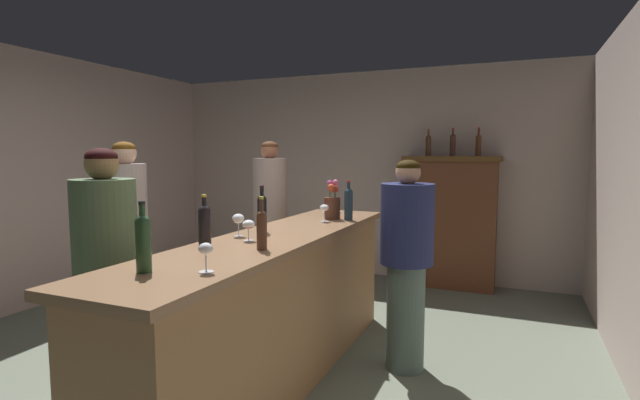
{
  "coord_description": "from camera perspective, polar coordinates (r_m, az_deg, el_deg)",
  "views": [
    {
      "loc": [
        1.91,
        -2.71,
        1.58
      ],
      "look_at": [
        0.72,
        0.1,
        1.28
      ],
      "focal_mm": 26.15,
      "sensor_mm": 36.0,
      "label": 1
    }
  ],
  "objects": [
    {
      "name": "floor",
      "position": [
        3.67,
        -11.77,
        -19.95
      ],
      "size": [
        8.09,
        8.09,
        0.0
      ],
      "primitive_type": "plane",
      "color": "slate",
      "rests_on": "ground"
    },
    {
      "name": "wall_back",
      "position": [
        6.19,
        4.89,
        3.18
      ],
      "size": [
        5.4,
        0.12,
        2.63
      ],
      "primitive_type": "cube",
      "color": "#C0AA9F",
      "rests_on": "ground"
    },
    {
      "name": "bar_counter",
      "position": [
        3.3,
        -5.56,
        -13.12
      ],
      "size": [
        0.65,
        3.03,
        1.03
      ],
      "color": "#956942",
      "rests_on": "ground"
    },
    {
      "name": "display_cabinet",
      "position": [
        5.7,
        15.65,
        -2.29
      ],
      "size": [
        1.11,
        0.37,
        1.55
      ],
      "color": "#59301C",
      "rests_on": "ground"
    },
    {
      "name": "wine_bottle_merlot",
      "position": [
        3.87,
        3.51,
        -0.28
      ],
      "size": [
        0.07,
        0.07,
        0.33
      ],
      "color": "#1D2F3A",
      "rests_on": "bar_counter"
    },
    {
      "name": "wine_bottle_pinot",
      "position": [
        3.29,
        -7.11,
        -1.39
      ],
      "size": [
        0.07,
        0.07,
        0.33
      ],
      "color": "black",
      "rests_on": "bar_counter"
    },
    {
      "name": "wine_bottle_riesling",
      "position": [
        2.69,
        -7.15,
        -3.34
      ],
      "size": [
        0.06,
        0.06,
        0.31
      ],
      "color": "#4B2C1D",
      "rests_on": "bar_counter"
    },
    {
      "name": "wine_bottle_syrah",
      "position": [
        2.31,
        -20.82,
        -4.6
      ],
      "size": [
        0.07,
        0.07,
        0.33
      ],
      "color": "#254628",
      "rests_on": "bar_counter"
    },
    {
      "name": "wine_bottle_malbec",
      "position": [
        2.87,
        -13.95,
        -2.73
      ],
      "size": [
        0.08,
        0.08,
        0.31
      ],
      "color": "black",
      "rests_on": "bar_counter"
    },
    {
      "name": "wine_glass_front",
      "position": [
        2.98,
        -8.75,
        -3.09
      ],
      "size": [
        0.08,
        0.08,
        0.14
      ],
      "color": "white",
      "rests_on": "bar_counter"
    },
    {
      "name": "wine_glass_mid",
      "position": [
        3.77,
        0.53,
        -1.08
      ],
      "size": [
        0.07,
        0.07,
        0.14
      ],
      "color": "white",
      "rests_on": "bar_counter"
    },
    {
      "name": "wine_glass_rear",
      "position": [
        3.15,
        -9.98,
        -2.33
      ],
      "size": [
        0.08,
        0.08,
        0.15
      ],
      "color": "white",
      "rests_on": "bar_counter"
    },
    {
      "name": "wine_glass_spare",
      "position": [
        2.23,
        -13.81,
        -6.03
      ],
      "size": [
        0.07,
        0.07,
        0.14
      ],
      "color": "white",
      "rests_on": "bar_counter"
    },
    {
      "name": "flower_arrangement",
      "position": [
        3.93,
        1.52,
        -0.54
      ],
      "size": [
        0.14,
        0.14,
        0.34
      ],
      "color": "#4E2B1D",
      "rests_on": "bar_counter"
    },
    {
      "name": "cheese_plate",
      "position": [
        4.39,
        1.5,
        -1.45
      ],
      "size": [
        0.18,
        0.18,
        0.01
      ],
      "primitive_type": "cylinder",
      "color": "white",
      "rests_on": "bar_counter"
    },
    {
      "name": "display_bottle_left",
      "position": [
        5.69,
        13.11,
        6.62
      ],
      "size": [
        0.07,
        0.07,
        0.32
      ],
      "color": "#4D301A",
      "rests_on": "display_cabinet"
    },
    {
      "name": "display_bottle_midleft",
      "position": [
        5.65,
        15.94,
        6.63
      ],
      "size": [
        0.07,
        0.07,
        0.33
      ],
      "color": "#44291D",
      "rests_on": "display_cabinet"
    },
    {
      "name": "display_bottle_center",
      "position": [
        5.63,
        18.82,
        6.51
      ],
      "size": [
        0.06,
        0.06,
        0.33
      ],
      "color": "#4D2D18",
      "rests_on": "display_cabinet"
    },
    {
      "name": "patron_by_cabinet",
      "position": [
        4.75,
        -6.08,
        -2.13
      ],
      "size": [
        0.34,
        0.34,
        1.71
      ],
      "rotation": [
        0.0,
        0.0,
        -0.9
      ],
      "color": "#32262C",
      "rests_on": "ground"
    },
    {
      "name": "patron_near_entrance",
      "position": [
        3.02,
        -24.65,
        -8.2
      ],
      "size": [
        0.36,
        0.36,
        1.61
      ],
      "rotation": [
        0.0,
        0.0,
        0.55
      ],
      "color": "#AEA18E",
      "rests_on": "ground"
    },
    {
      "name": "patron_in_navy",
      "position": [
        4.11,
        -22.49,
        -3.89
      ],
      "size": [
        0.33,
        0.33,
        1.68
      ],
      "rotation": [
        0.0,
        0.0,
        -0.38
      ],
      "color": "brown",
      "rests_on": "ground"
    },
    {
      "name": "bartender",
      "position": [
        3.45,
        10.54,
        -6.94
      ],
      "size": [
        0.38,
        0.38,
        1.54
      ],
      "rotation": [
        0.0,
        0.0,
        3.07
      ],
      "color": "#4C6056",
      "rests_on": "ground"
    }
  ]
}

